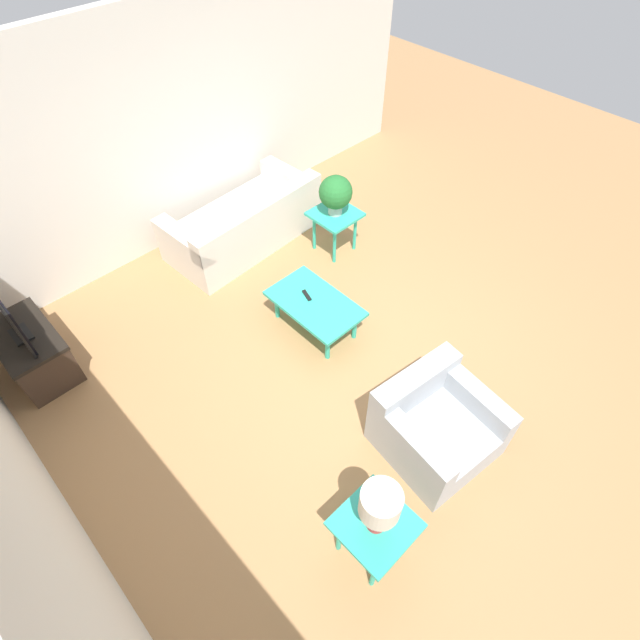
% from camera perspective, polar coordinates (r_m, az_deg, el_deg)
% --- Properties ---
extents(ground_plane, '(14.00, 14.00, 0.00)m').
position_cam_1_polar(ground_plane, '(5.30, 5.29, -3.74)').
color(ground_plane, '#A87A4C').
extents(wall_back, '(7.20, 0.12, 2.70)m').
position_cam_1_polar(wall_back, '(3.49, -31.14, -17.41)').
color(wall_back, silver).
rests_on(wall_back, ground_plane).
extents(wall_right, '(0.12, 7.20, 2.70)m').
position_cam_1_polar(wall_right, '(6.33, -15.92, 20.40)').
color(wall_right, silver).
rests_on(wall_right, ground_plane).
extents(sofa, '(1.04, 1.97, 0.72)m').
position_cam_1_polar(sofa, '(6.44, -8.57, 10.79)').
color(sofa, silver).
rests_on(sofa, ground_plane).
extents(armchair, '(0.99, 1.00, 0.73)m').
position_cam_1_polar(armchair, '(4.58, 12.92, -11.57)').
color(armchair, '#A8ADB2').
rests_on(armchair, ground_plane).
extents(coffee_table, '(1.00, 0.60, 0.39)m').
position_cam_1_polar(coffee_table, '(5.25, -0.59, 1.72)').
color(coffee_table, '#2DB79E').
rests_on(coffee_table, ground_plane).
extents(side_table_plant, '(0.53, 0.53, 0.55)m').
position_cam_1_polar(side_table_plant, '(6.15, 1.72, 11.49)').
color(side_table_plant, '#2DB79E').
rests_on(side_table_plant, ground_plane).
extents(side_table_lamp, '(0.53, 0.53, 0.55)m').
position_cam_1_polar(side_table_lamp, '(3.95, 6.27, -22.55)').
color(side_table_lamp, '#2DB79E').
rests_on(side_table_lamp, ground_plane).
extents(tv_stand_chest, '(0.89, 0.53, 0.54)m').
position_cam_1_polar(tv_stand_chest, '(5.68, -29.98, -3.09)').
color(tv_stand_chest, '#38281E').
rests_on(tv_stand_chest, ground_plane).
extents(television, '(0.75, 0.16, 0.59)m').
position_cam_1_polar(television, '(5.33, -32.20, 0.50)').
color(television, black).
rests_on(television, tv_stand_chest).
extents(potted_plant, '(0.39, 0.39, 0.49)m').
position_cam_1_polar(potted_plant, '(5.94, 1.80, 14.29)').
color(potted_plant, '#B2ADA3').
rests_on(potted_plant, side_table_plant).
extents(table_lamp, '(0.29, 0.29, 0.50)m').
position_cam_1_polar(table_lamp, '(3.56, 6.85, -20.40)').
color(table_lamp, red).
rests_on(table_lamp, side_table_lamp).
extents(remote_control, '(0.16, 0.09, 0.02)m').
position_cam_1_polar(remote_control, '(5.28, -1.53, 2.84)').
color(remote_control, black).
rests_on(remote_control, coffee_table).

